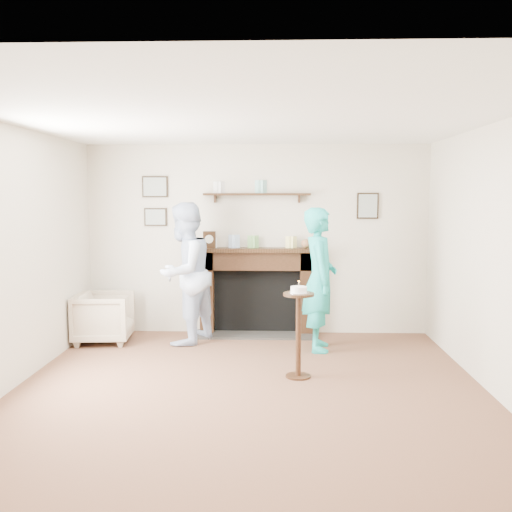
# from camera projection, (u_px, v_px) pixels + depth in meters

# --- Properties ---
(ground) EXTENTS (5.00, 5.00, 0.00)m
(ground) POSITION_uv_depth(u_px,v_px,m) (248.00, 397.00, 5.21)
(ground) COLOR brown
(ground) RESTS_ON ground
(room_shell) EXTENTS (4.54, 5.02, 2.52)m
(room_shell) POSITION_uv_depth(u_px,v_px,m) (251.00, 217.00, 5.72)
(room_shell) COLOR beige
(room_shell) RESTS_ON ground
(armchair) EXTENTS (0.74, 0.73, 0.63)m
(armchair) POSITION_uv_depth(u_px,v_px,m) (105.00, 342.00, 7.17)
(armchair) COLOR tan
(armchair) RESTS_ON ground
(man) EXTENTS (0.96, 1.05, 1.75)m
(man) POSITION_uv_depth(u_px,v_px,m) (185.00, 343.00, 7.13)
(man) COLOR #ADC4D8
(man) RESTS_ON ground
(woman) EXTENTS (0.41, 0.62, 1.70)m
(woman) POSITION_uv_depth(u_px,v_px,m) (319.00, 349.00, 6.83)
(woman) COLOR #1FB2A4
(woman) RESTS_ON ground
(pedestal_table) EXTENTS (0.31, 0.31, 0.99)m
(pedestal_table) POSITION_uv_depth(u_px,v_px,m) (299.00, 318.00, 5.72)
(pedestal_table) COLOR black
(pedestal_table) RESTS_ON ground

